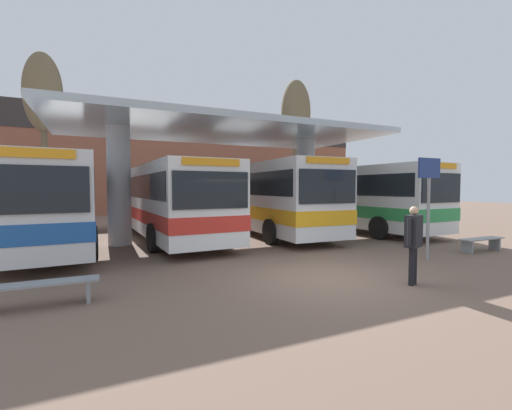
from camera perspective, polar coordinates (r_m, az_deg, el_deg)
The scene contains 14 objects.
ground_plane at distance 8.73m, azimuth 11.64°, elevation -11.76°, with size 100.00×100.00×0.00m, color #755B4C.
townhouse_backdrop at distance 30.83m, azimuth -15.81°, elevation 8.10°, with size 40.00×0.58×8.71m.
station_canopy at distance 15.10m, azimuth -5.44°, elevation 10.09°, with size 13.48×6.90×4.78m.
transit_bus_left_bay at distance 14.67m, azimuth -31.22°, elevation 0.74°, with size 3.16×10.92×3.13m.
transit_bus_center_bay at distance 15.94m, azimuth -14.89°, elevation 1.11°, with size 3.19×12.08×3.10m.
transit_bus_right_bay at distance 16.59m, azimuth 1.60°, elevation 1.57°, with size 3.05×10.51×3.28m.
transit_bus_far_right_bay at distance 18.55m, azimuth 15.55°, elevation 1.49°, with size 2.97×10.19×3.21m.
waiting_bench_near_pillar at distance 14.20m, azimuth 33.44°, elevation -5.09°, with size 1.89×0.44×0.46m.
waiting_bench_far_platform at distance 7.57m, azimuth -32.32°, elevation -11.67°, with size 1.99×0.44×0.46m.
info_sign_platform at distance 11.58m, azimuth 26.86°, elevation 2.58°, with size 0.90×0.09×3.09m.
pedestrian_waiting at distance 8.50m, azimuth 24.77°, elevation -4.88°, with size 0.64×0.41×1.78m.
poplar_tree_behind_left at distance 22.00m, azimuth -31.99°, elevation 15.25°, with size 1.90×1.90×9.33m.
poplar_tree_behind_right at distance 25.52m, azimuth 6.64°, elevation 14.57°, with size 2.10×2.10×9.92m.
parked_car_street at distance 29.75m, azimuth -2.59°, elevation 0.62°, with size 4.74×2.18×2.14m.
Camera 1 is at (-5.09, -6.74, 2.19)m, focal length 24.00 mm.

